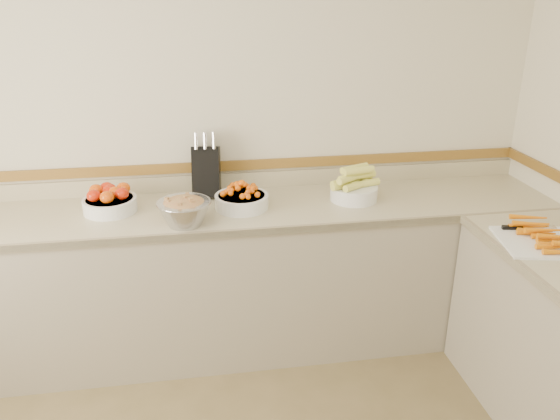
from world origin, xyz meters
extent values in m
plane|color=beige|center=(0.00, 2.00, 1.30)|extent=(4.00, 0.00, 4.00)
cube|color=#C3B68D|center=(0.00, 1.68, 0.88)|extent=(4.00, 0.65, 0.04)
cube|color=#9F957F|center=(0.00, 1.68, 0.43)|extent=(4.00, 0.63, 0.86)
cube|color=gray|center=(0.00, 1.36, 0.88)|extent=(4.00, 0.02, 0.04)
cube|color=#C3B68D|center=(0.00, 1.99, 0.95)|extent=(4.00, 0.02, 0.10)
cube|color=olive|center=(0.00, 1.99, 1.05)|extent=(4.00, 0.02, 0.06)
cube|color=black|center=(0.00, 1.90, 1.05)|extent=(0.18, 0.21, 0.32)
cylinder|color=silver|center=(-0.05, 1.87, 1.24)|extent=(0.03, 0.04, 0.08)
cylinder|color=silver|center=(0.00, 1.87, 1.24)|extent=(0.03, 0.04, 0.08)
cylinder|color=silver|center=(0.05, 1.87, 1.24)|extent=(0.03, 0.04, 0.08)
cylinder|color=silver|center=(-0.05, 1.90, 1.24)|extent=(0.03, 0.04, 0.08)
cylinder|color=silver|center=(0.00, 1.90, 1.24)|extent=(0.03, 0.04, 0.08)
cylinder|color=silver|center=(0.05, 1.90, 1.24)|extent=(0.03, 0.04, 0.08)
cylinder|color=silver|center=(-0.05, 1.93, 1.24)|extent=(0.03, 0.04, 0.08)
cylinder|color=silver|center=(0.00, 1.93, 1.24)|extent=(0.03, 0.04, 0.08)
cylinder|color=silver|center=(0.05, 1.93, 1.24)|extent=(0.03, 0.04, 0.08)
cylinder|color=white|center=(-0.54, 1.73, 0.94)|extent=(0.29, 0.29, 0.08)
torus|color=white|center=(-0.54, 1.73, 0.97)|extent=(0.29, 0.29, 0.01)
cylinder|color=white|center=(-0.54, 1.73, 0.97)|extent=(0.26, 0.26, 0.01)
ellipsoid|color=red|center=(-0.62, 1.69, 1.01)|extent=(0.08, 0.08, 0.07)
ellipsoid|color=#ED5008|center=(-0.54, 1.65, 1.01)|extent=(0.08, 0.08, 0.07)
ellipsoid|color=red|center=(-0.47, 1.70, 1.01)|extent=(0.08, 0.08, 0.07)
ellipsoid|color=#ED5008|center=(-0.62, 1.77, 1.01)|extent=(0.08, 0.08, 0.07)
ellipsoid|color=red|center=(-0.54, 1.74, 1.01)|extent=(0.08, 0.08, 0.07)
ellipsoid|color=#ED5008|center=(-0.47, 1.78, 1.01)|extent=(0.08, 0.08, 0.07)
ellipsoid|color=red|center=(-0.56, 1.80, 1.01)|extent=(0.08, 0.08, 0.07)
ellipsoid|color=#ED5008|center=(-0.51, 1.72, 1.01)|extent=(0.08, 0.08, 0.07)
ellipsoid|color=red|center=(-0.54, 1.77, 1.01)|extent=(0.08, 0.08, 0.07)
cylinder|color=white|center=(0.18, 1.66, 0.94)|extent=(0.30, 0.30, 0.08)
torus|color=white|center=(0.18, 1.66, 0.97)|extent=(0.30, 0.30, 0.01)
cylinder|color=white|center=(0.18, 1.66, 0.97)|extent=(0.26, 0.26, 0.01)
sphere|color=#F56208|center=(0.20, 1.57, 1.01)|extent=(0.03, 0.03, 0.03)
sphere|color=#F56208|center=(0.13, 1.69, 1.02)|extent=(0.03, 0.03, 0.03)
sphere|color=#F56208|center=(0.15, 1.69, 1.03)|extent=(0.03, 0.03, 0.03)
sphere|color=#F56208|center=(0.25, 1.65, 1.02)|extent=(0.03, 0.03, 0.03)
sphere|color=#F56208|center=(0.24, 1.66, 1.01)|extent=(0.03, 0.03, 0.03)
sphere|color=#F56208|center=(0.17, 1.65, 1.04)|extent=(0.03, 0.03, 0.03)
sphere|color=#F56208|center=(0.10, 1.66, 1.01)|extent=(0.03, 0.03, 0.03)
sphere|color=#F56208|center=(0.19, 1.66, 1.04)|extent=(0.03, 0.03, 0.03)
sphere|color=#F56208|center=(0.21, 1.60, 1.01)|extent=(0.03, 0.03, 0.03)
sphere|color=#F56208|center=(0.12, 1.66, 1.02)|extent=(0.03, 0.03, 0.03)
sphere|color=#F56208|center=(0.18, 1.67, 1.04)|extent=(0.03, 0.03, 0.03)
sphere|color=#F56208|center=(0.17, 1.74, 1.01)|extent=(0.03, 0.03, 0.03)
sphere|color=#F56208|center=(0.24, 1.64, 1.02)|extent=(0.03, 0.03, 0.03)
sphere|color=#F56208|center=(0.16, 1.72, 1.02)|extent=(0.03, 0.03, 0.03)
sphere|color=#F56208|center=(0.23, 1.71, 1.01)|extent=(0.03, 0.03, 0.03)
sphere|color=#F56208|center=(0.22, 1.69, 1.02)|extent=(0.03, 0.03, 0.03)
sphere|color=#F56208|center=(0.18, 1.56, 1.01)|extent=(0.03, 0.03, 0.03)
sphere|color=#F56208|center=(0.19, 1.56, 1.00)|extent=(0.03, 0.03, 0.03)
sphere|color=#F56208|center=(0.18, 1.62, 1.02)|extent=(0.03, 0.03, 0.03)
sphere|color=#F56208|center=(0.27, 1.62, 1.01)|extent=(0.03, 0.03, 0.03)
sphere|color=#F56208|center=(0.26, 1.72, 1.01)|extent=(0.03, 0.03, 0.03)
sphere|color=#F56208|center=(0.15, 1.58, 1.00)|extent=(0.03, 0.03, 0.03)
sphere|color=#F56208|center=(0.29, 1.64, 1.00)|extent=(0.03, 0.03, 0.03)
sphere|color=#F56208|center=(0.20, 1.56, 1.00)|extent=(0.03, 0.03, 0.03)
sphere|color=#F56208|center=(0.18, 1.67, 1.03)|extent=(0.03, 0.03, 0.03)
sphere|color=#F56208|center=(0.15, 1.67, 1.03)|extent=(0.03, 0.03, 0.03)
sphere|color=#F56208|center=(0.23, 1.64, 1.02)|extent=(0.03, 0.03, 0.03)
sphere|color=#F56208|center=(0.18, 1.66, 1.04)|extent=(0.03, 0.03, 0.03)
sphere|color=#F56208|center=(0.13, 1.73, 1.01)|extent=(0.03, 0.03, 0.03)
sphere|color=#F56208|center=(0.12, 1.72, 1.01)|extent=(0.03, 0.03, 0.03)
sphere|color=#F56208|center=(0.17, 1.63, 1.03)|extent=(0.03, 0.03, 0.03)
sphere|color=#F56208|center=(0.18, 1.67, 1.03)|extent=(0.03, 0.03, 0.03)
sphere|color=#F56208|center=(0.08, 1.63, 1.00)|extent=(0.03, 0.03, 0.03)
sphere|color=#F56208|center=(0.22, 1.63, 1.03)|extent=(0.03, 0.03, 0.03)
sphere|color=#F56208|center=(0.20, 1.71, 1.02)|extent=(0.03, 0.03, 0.03)
sphere|color=#F56208|center=(0.18, 1.65, 1.04)|extent=(0.03, 0.03, 0.03)
sphere|color=#F56208|center=(0.18, 1.69, 1.03)|extent=(0.03, 0.03, 0.03)
sphere|color=#F56208|center=(0.19, 1.69, 1.03)|extent=(0.03, 0.03, 0.03)
sphere|color=#F56208|center=(0.19, 1.67, 1.05)|extent=(0.03, 0.03, 0.03)
cylinder|color=white|center=(0.84, 1.69, 0.94)|extent=(0.28, 0.28, 0.08)
torus|color=white|center=(0.84, 1.69, 0.98)|extent=(0.28, 0.28, 0.01)
cylinder|color=#FAF767|center=(0.78, 1.67, 1.00)|extent=(0.19, 0.11, 0.04)
cylinder|color=#FAF767|center=(0.84, 1.64, 1.00)|extent=(0.18, 0.13, 0.04)
cylinder|color=#FAF767|center=(0.90, 1.67, 1.00)|extent=(0.19, 0.09, 0.04)
cylinder|color=#FAF767|center=(0.79, 1.72, 1.00)|extent=(0.18, 0.12, 0.04)
cylinder|color=#FAF767|center=(0.87, 1.73, 1.00)|extent=(0.19, 0.08, 0.04)
cylinder|color=#FAF767|center=(0.82, 1.69, 1.04)|extent=(0.18, 0.13, 0.04)
cylinder|color=#FAF767|center=(0.88, 1.70, 1.04)|extent=(0.19, 0.09, 0.04)
cylinder|color=#FAF767|center=(0.85, 1.71, 1.08)|extent=(0.19, 0.11, 0.04)
cylinder|color=#FAF767|center=(0.80, 1.66, 1.04)|extent=(0.18, 0.14, 0.04)
cylinder|color=#FAF767|center=(0.86, 1.67, 1.08)|extent=(0.19, 0.08, 0.04)
cylinder|color=#B2B2BA|center=(-0.13, 1.47, 0.97)|extent=(0.28, 0.28, 0.13)
torus|color=#B2B2BA|center=(-0.13, 1.47, 1.03)|extent=(0.28, 0.28, 0.01)
ellipsoid|color=red|center=(-0.13, 1.47, 1.02)|extent=(0.23, 0.23, 0.07)
cube|color=red|center=(-0.11, 1.49, 1.04)|extent=(0.03, 0.03, 0.02)
cube|color=#8FD065|center=(-0.18, 1.44, 1.04)|extent=(0.02, 0.02, 0.02)
cube|color=red|center=(-0.15, 1.46, 1.04)|extent=(0.03, 0.03, 0.02)
cube|color=#8FD065|center=(-0.10, 1.46, 1.04)|extent=(0.02, 0.02, 0.02)
cube|color=red|center=(-0.11, 1.55, 1.04)|extent=(0.02, 0.02, 0.02)
cube|color=#8FD065|center=(-0.14, 1.48, 1.03)|extent=(0.02, 0.02, 0.02)
cube|color=red|center=(-0.22, 1.47, 1.05)|extent=(0.03, 0.03, 0.02)
cube|color=#8FD065|center=(-0.12, 1.48, 1.05)|extent=(0.03, 0.03, 0.02)
cube|color=red|center=(-0.13, 1.47, 1.04)|extent=(0.02, 0.02, 0.02)
cube|color=#8FD065|center=(-0.09, 1.42, 1.05)|extent=(0.02, 0.02, 0.02)
cube|color=red|center=(-0.14, 1.50, 1.03)|extent=(0.03, 0.03, 0.02)
cube|color=#8FD065|center=(-0.21, 1.46, 1.04)|extent=(0.03, 0.03, 0.02)
cube|color=red|center=(-0.15, 1.40, 1.05)|extent=(0.02, 0.02, 0.02)
cube|color=#8FD065|center=(-0.10, 1.44, 1.05)|extent=(0.03, 0.03, 0.02)
cube|color=white|center=(1.61, 0.95, 0.91)|extent=(0.52, 0.44, 0.01)
cone|color=orange|center=(1.61, 0.89, 0.93)|extent=(0.18, 0.06, 0.03)
cone|color=orange|center=(1.61, 0.92, 0.95)|extent=(0.18, 0.06, 0.03)
cone|color=orange|center=(1.61, 0.94, 0.93)|extent=(0.18, 0.06, 0.03)
cone|color=orange|center=(1.61, 0.97, 0.93)|extent=(0.18, 0.06, 0.03)
cone|color=orange|center=(1.61, 1.00, 0.95)|extent=(0.18, 0.06, 0.03)
cone|color=orange|center=(1.61, 1.03, 0.93)|extent=(0.18, 0.06, 0.03)
cone|color=orange|center=(1.61, 1.05, 0.93)|extent=(0.18, 0.06, 0.03)
cone|color=orange|center=(1.61, 1.08, 0.95)|extent=(0.18, 0.06, 0.03)
cone|color=orange|center=(1.61, 1.11, 0.93)|extent=(0.18, 0.06, 0.03)
cone|color=orange|center=(1.61, 1.13, 0.93)|extent=(0.18, 0.06, 0.03)
cone|color=orange|center=(1.61, 1.16, 0.95)|extent=(0.18, 0.06, 0.03)
cube|color=silver|center=(1.64, 1.11, 0.92)|extent=(0.19, 0.07, 0.00)
cube|color=black|center=(1.51, 1.11, 0.92)|extent=(0.10, 0.04, 0.02)
camera|label=1|loc=(-0.06, -1.20, 2.04)|focal=35.00mm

